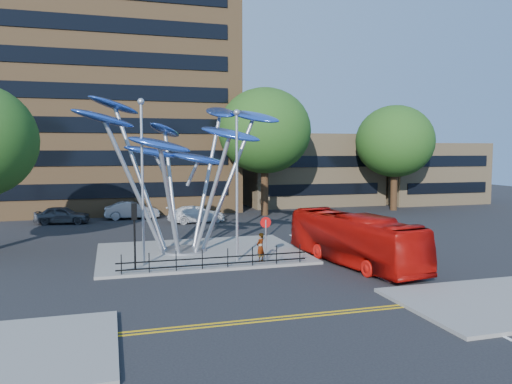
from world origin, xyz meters
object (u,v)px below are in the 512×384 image
object	(u,v)px
pedestrian	(260,247)
parked_car_right	(197,214)
street_lamp_right	(237,171)
no_entry_sign_island	(266,231)
tree_right	(265,131)
traffic_light_island	(134,222)
leaf_sculpture	(180,140)
street_lamp_left	(142,167)
tree_far	(395,141)
red_bus	(354,239)
parked_car_left	(62,215)
parked_car_mid	(132,210)

from	to	relation	value
pedestrian	parked_car_right	xyz separation A→B (m)	(-0.76, 16.60, -0.22)
street_lamp_right	no_entry_sign_island	bearing A→B (deg)	-17.87
tree_right	traffic_light_island	bearing A→B (deg)	-123.69
leaf_sculpture	street_lamp_left	distance (m)	4.28
tree_far	street_lamp_right	bearing A→B (deg)	-138.53
tree_far	no_entry_sign_island	size ratio (longest dim) A/B	4.41
no_entry_sign_island	tree_right	bearing A→B (deg)	72.88
street_lamp_right	no_entry_sign_island	distance (m)	3.64
parked_car_right	no_entry_sign_island	bearing A→B (deg)	175.32
leaf_sculpture	pedestrian	size ratio (longest dim) A/B	8.03
traffic_light_island	red_bus	world-z (taller)	traffic_light_island
tree_far	street_lamp_left	world-z (taller)	tree_far
parked_car_left	pedestrian	bearing A→B (deg)	-139.24
street_lamp_left	no_entry_sign_island	distance (m)	7.47
tree_far	street_lamp_left	bearing A→B (deg)	-145.08
tree_far	leaf_sculpture	distance (m)	28.53
parked_car_left	parked_car_mid	world-z (taller)	parked_car_mid
pedestrian	parked_car_left	size ratio (longest dim) A/B	0.36
street_lamp_right	parked_car_left	size ratio (longest dim) A/B	1.87
street_lamp_right	street_lamp_left	bearing A→B (deg)	174.29
street_lamp_left	traffic_light_island	distance (m)	2.96
parked_car_left	parked_car_right	bearing A→B (deg)	-93.36
no_entry_sign_island	pedestrian	size ratio (longest dim) A/B	1.55
tree_far	parked_car_left	xyz separation A→B (m)	(-32.12, -0.51, -6.35)
street_lamp_right	parked_car_mid	xyz separation A→B (m)	(-4.82, 19.90, -4.30)
pedestrian	traffic_light_island	bearing A→B (deg)	-39.45
street_lamp_right	tree_far	bearing A→B (deg)	41.47
street_lamp_left	street_lamp_right	distance (m)	5.03
traffic_light_island	no_entry_sign_island	distance (m)	7.05
leaf_sculpture	traffic_light_island	world-z (taller)	leaf_sculpture
tree_far	parked_car_left	bearing A→B (deg)	-179.10
parked_car_mid	parked_car_right	xyz separation A→B (m)	(5.26, -3.80, -0.08)
street_lamp_right	no_entry_sign_island	world-z (taller)	street_lamp_right
red_bus	pedestrian	xyz separation A→B (m)	(-4.91, 1.41, -0.45)
traffic_light_island	red_bus	size ratio (longest dim) A/B	0.34
tree_far	tree_right	bearing A→B (deg)	-180.00
red_bus	pedestrian	size ratio (longest dim) A/B	6.32
parked_car_right	street_lamp_left	bearing A→B (deg)	152.43
tree_right	street_lamp_right	world-z (taller)	tree_right
traffic_light_island	pedestrian	world-z (taller)	traffic_light_island
tree_right	pedestrian	world-z (taller)	tree_right
traffic_light_island	parked_car_left	bearing A→B (deg)	105.07
no_entry_sign_island	street_lamp_right	bearing A→B (deg)	162.13
traffic_light_island	parked_car_left	world-z (taller)	traffic_light_island
street_lamp_left	red_bus	size ratio (longest dim) A/B	0.88
tree_right	parked_car_left	world-z (taller)	tree_right
street_lamp_left	no_entry_sign_island	world-z (taller)	street_lamp_left
red_bus	tree_far	bearing A→B (deg)	45.15
leaf_sculpture	no_entry_sign_island	size ratio (longest dim) A/B	5.19
traffic_light_island	red_bus	xyz separation A→B (m)	(11.60, -1.41, -1.22)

